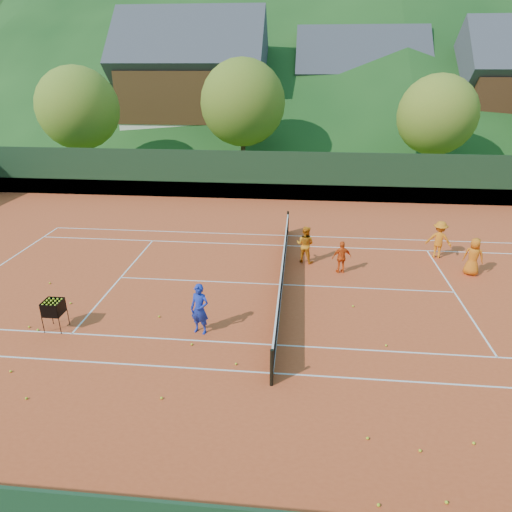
# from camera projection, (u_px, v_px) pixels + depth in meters

# --- Properties ---
(ground) EXTENTS (400.00, 400.00, 0.00)m
(ground) POSITION_uv_depth(u_px,v_px,m) (282.00, 285.00, 17.50)
(ground) COLOR #2E4F18
(ground) RESTS_ON ground
(clay_court) EXTENTS (40.00, 24.00, 0.02)m
(clay_court) POSITION_uv_depth(u_px,v_px,m) (282.00, 285.00, 17.49)
(clay_court) COLOR #BD431E
(clay_court) RESTS_ON ground
(coach) EXTENTS (0.69, 0.54, 1.65)m
(coach) POSITION_uv_depth(u_px,v_px,m) (200.00, 309.00, 14.06)
(coach) COLOR #192DA7
(coach) RESTS_ON clay_court
(student_a) EXTENTS (0.93, 0.83, 1.59)m
(student_a) POSITION_uv_depth(u_px,v_px,m) (305.00, 244.00, 19.22)
(student_a) COLOR orange
(student_a) RESTS_ON clay_court
(student_b) EXTENTS (0.84, 0.50, 1.34)m
(student_b) POSITION_uv_depth(u_px,v_px,m) (342.00, 257.00, 18.25)
(student_b) COLOR #EB5314
(student_b) RESTS_ON clay_court
(student_c) EXTENTS (0.89, 0.75, 1.54)m
(student_c) POSITION_uv_depth(u_px,v_px,m) (473.00, 257.00, 18.05)
(student_c) COLOR orange
(student_c) RESTS_ON clay_court
(student_d) EXTENTS (1.19, 0.90, 1.64)m
(student_d) POSITION_uv_depth(u_px,v_px,m) (439.00, 240.00, 19.69)
(student_d) COLOR orange
(student_d) RESTS_ON clay_court
(tennis_ball_0) EXTENTS (0.07, 0.07, 0.07)m
(tennis_ball_0) POSITION_uv_depth(u_px,v_px,m) (474.00, 443.00, 10.10)
(tennis_ball_0) COLOR #BEDB24
(tennis_ball_0) RESTS_ON clay_court
(tennis_ball_1) EXTENTS (0.07, 0.07, 0.07)m
(tennis_ball_1) POSITION_uv_depth(u_px,v_px,m) (159.00, 317.00, 15.20)
(tennis_ball_1) COLOR #BEDB24
(tennis_ball_1) RESTS_ON clay_court
(tennis_ball_2) EXTENTS (0.07, 0.07, 0.07)m
(tennis_ball_2) POSITION_uv_depth(u_px,v_px,m) (236.00, 364.00, 12.79)
(tennis_ball_2) COLOR #BEDB24
(tennis_ball_2) RESTS_ON clay_court
(tennis_ball_3) EXTENTS (0.07, 0.07, 0.07)m
(tennis_ball_3) POSITION_uv_depth(u_px,v_px,m) (192.00, 344.00, 13.69)
(tennis_ball_3) COLOR #BEDB24
(tennis_ball_3) RESTS_ON clay_court
(tennis_ball_4) EXTENTS (0.07, 0.07, 0.07)m
(tennis_ball_4) POSITION_uv_depth(u_px,v_px,m) (29.00, 327.00, 14.60)
(tennis_ball_4) COLOR #BEDB24
(tennis_ball_4) RESTS_ON clay_court
(tennis_ball_5) EXTENTS (0.07, 0.07, 0.07)m
(tennis_ball_5) POSITION_uv_depth(u_px,v_px,m) (26.00, 398.00, 11.47)
(tennis_ball_5) COLOR #BEDB24
(tennis_ball_5) RESTS_ON clay_court
(tennis_ball_6) EXTENTS (0.07, 0.07, 0.07)m
(tennis_ball_6) POSITION_uv_depth(u_px,v_px,m) (161.00, 398.00, 11.48)
(tennis_ball_6) COLOR #BEDB24
(tennis_ball_6) RESTS_ON clay_court
(tennis_ball_7) EXTENTS (0.07, 0.07, 0.07)m
(tennis_ball_7) POSITION_uv_depth(u_px,v_px,m) (447.00, 502.00, 8.74)
(tennis_ball_7) COLOR #BEDB24
(tennis_ball_7) RESTS_ON clay_court
(tennis_ball_8) EXTENTS (0.07, 0.07, 0.07)m
(tennis_ball_8) POSITION_uv_depth(u_px,v_px,m) (50.00, 283.00, 17.53)
(tennis_ball_8) COLOR #BEDB24
(tennis_ball_8) RESTS_ON clay_court
(tennis_ball_9) EXTENTS (0.07, 0.07, 0.07)m
(tennis_ball_9) POSITION_uv_depth(u_px,v_px,m) (379.00, 505.00, 8.68)
(tennis_ball_9) COLOR #BEDB24
(tennis_ball_9) RESTS_ON clay_court
(tennis_ball_10) EXTENTS (0.07, 0.07, 0.07)m
(tennis_ball_10) POSITION_uv_depth(u_px,v_px,m) (386.00, 345.00, 13.63)
(tennis_ball_10) COLOR #BEDB24
(tennis_ball_10) RESTS_ON clay_court
(tennis_ball_11) EXTENTS (0.07, 0.07, 0.07)m
(tennis_ball_11) POSITION_uv_depth(u_px,v_px,m) (420.00, 451.00, 9.91)
(tennis_ball_11) COLOR #BEDB24
(tennis_ball_11) RESTS_ON clay_court
(tennis_ball_12) EXTENTS (0.07, 0.07, 0.07)m
(tennis_ball_12) POSITION_uv_depth(u_px,v_px,m) (368.00, 438.00, 10.24)
(tennis_ball_12) COLOR #BEDB24
(tennis_ball_12) RESTS_ON clay_court
(tennis_ball_13) EXTENTS (0.07, 0.07, 0.07)m
(tennis_ball_13) POSITION_uv_depth(u_px,v_px,m) (70.00, 303.00, 16.06)
(tennis_ball_13) COLOR #BEDB24
(tennis_ball_13) RESTS_ON clay_court
(tennis_ball_14) EXTENTS (0.07, 0.07, 0.07)m
(tennis_ball_14) POSITION_uv_depth(u_px,v_px,m) (353.00, 306.00, 15.85)
(tennis_ball_14) COLOR #BEDB24
(tennis_ball_14) RESTS_ON clay_court
(tennis_ball_16) EXTENTS (0.07, 0.07, 0.07)m
(tennis_ball_16) POSITION_uv_depth(u_px,v_px,m) (38.00, 330.00, 14.44)
(tennis_ball_16) COLOR #BEDB24
(tennis_ball_16) RESTS_ON clay_court
(tennis_ball_18) EXTENTS (0.07, 0.07, 0.07)m
(tennis_ball_18) POSITION_uv_depth(u_px,v_px,m) (11.00, 371.00, 12.48)
(tennis_ball_18) COLOR #BEDB24
(tennis_ball_18) RESTS_ON clay_court
(court_lines) EXTENTS (23.83, 11.03, 0.00)m
(court_lines) POSITION_uv_depth(u_px,v_px,m) (282.00, 285.00, 17.49)
(court_lines) COLOR white
(court_lines) RESTS_ON clay_court
(tennis_net) EXTENTS (0.10, 12.07, 1.10)m
(tennis_net) POSITION_uv_depth(u_px,v_px,m) (282.00, 273.00, 17.30)
(tennis_net) COLOR black
(tennis_net) RESTS_ON clay_court
(perimeter_fence) EXTENTS (40.40, 24.24, 3.00)m
(perimeter_fence) POSITION_uv_depth(u_px,v_px,m) (283.00, 255.00, 17.01)
(perimeter_fence) COLOR black
(perimeter_fence) RESTS_ON clay_court
(ball_hopper) EXTENTS (0.57, 0.57, 1.00)m
(ball_hopper) POSITION_uv_depth(u_px,v_px,m) (53.00, 308.00, 14.28)
(ball_hopper) COLOR black
(ball_hopper) RESTS_ON clay_court
(chalet_left) EXTENTS (13.80, 9.93, 12.92)m
(chalet_left) POSITION_uv_depth(u_px,v_px,m) (194.00, 90.00, 43.76)
(chalet_left) COLOR beige
(chalet_left) RESTS_ON ground
(chalet_mid) EXTENTS (12.65, 8.82, 11.45)m
(chalet_mid) POSITION_uv_depth(u_px,v_px,m) (358.00, 95.00, 46.23)
(chalet_mid) COLOR beige
(chalet_mid) RESTS_ON ground
(tree_a) EXTENTS (6.00, 6.00, 7.88)m
(tree_a) POSITION_uv_depth(u_px,v_px,m) (78.00, 108.00, 33.59)
(tree_a) COLOR #3E2618
(tree_a) RESTS_ON ground
(tree_b) EXTENTS (6.40, 6.40, 8.40)m
(tree_b) POSITION_uv_depth(u_px,v_px,m) (243.00, 103.00, 34.21)
(tree_b) COLOR #3B2617
(tree_b) RESTS_ON ground
(tree_c) EXTENTS (5.60, 5.60, 7.35)m
(tree_c) POSITION_uv_depth(u_px,v_px,m) (437.00, 115.00, 32.27)
(tree_c) COLOR #422C1A
(tree_c) RESTS_ON ground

